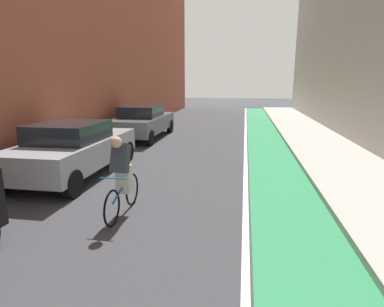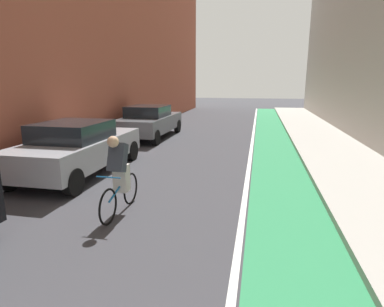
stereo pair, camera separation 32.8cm
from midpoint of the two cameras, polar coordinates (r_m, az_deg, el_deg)
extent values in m
plane|color=#38383D|center=(12.35, 1.60, 0.57)|extent=(80.75, 80.75, 0.00)
cube|color=#2D8451|center=(14.15, 15.09, 1.71)|extent=(1.60, 36.70, 0.00)
cube|color=white|center=(14.12, 11.45, 1.89)|extent=(0.12, 36.70, 0.00)
cube|color=#A8A59E|center=(14.42, 23.74, 1.55)|extent=(2.74, 36.70, 0.14)
cube|color=#9E4C38|center=(16.19, -18.48, 23.31)|extent=(3.00, 36.70, 11.47)
cube|color=#9EA0A8|center=(9.67, -18.79, 0.55)|extent=(1.92, 4.61, 0.70)
cube|color=black|center=(9.37, -19.75, 3.69)|extent=(1.69, 1.94, 0.55)
cylinder|color=black|center=(11.65, -18.04, 0.85)|extent=(0.22, 0.66, 0.66)
cylinder|color=black|center=(10.89, -10.00, 0.49)|extent=(0.22, 0.66, 0.66)
cylinder|color=black|center=(8.89, -29.27, -3.81)|extent=(0.22, 0.66, 0.66)
cylinder|color=black|center=(7.86, -19.54, -4.90)|extent=(0.22, 0.66, 0.66)
cube|color=#595B60|center=(15.24, -6.94, 5.43)|extent=(1.92, 4.70, 0.70)
cube|color=black|center=(14.96, -7.30, 7.50)|extent=(1.68, 1.98, 0.55)
cylinder|color=black|center=(17.26, -7.69, 5.09)|extent=(0.22, 0.66, 0.66)
cylinder|color=black|center=(16.75, -2.08, 4.97)|extent=(0.22, 0.66, 0.66)
cylinder|color=black|center=(13.97, -12.68, 3.08)|extent=(0.22, 0.66, 0.66)
cylinder|color=black|center=(13.34, -5.89, 2.88)|extent=(0.22, 0.66, 0.66)
torus|color=black|center=(6.13, -13.40, -9.34)|extent=(0.05, 0.69, 0.69)
torus|color=black|center=(7.03, -9.69, -6.26)|extent=(0.05, 0.69, 0.69)
cylinder|color=#1966A5|center=(6.50, -11.50, -5.88)|extent=(0.05, 0.96, 0.33)
cylinder|color=#1966A5|center=(6.64, -10.89, -4.74)|extent=(0.04, 0.12, 0.55)
cylinder|color=#1966A5|center=(6.02, -13.35, -4.21)|extent=(0.48, 0.03, 0.02)
cube|color=beige|center=(6.55, -11.19, -4.35)|extent=(0.28, 0.24, 0.56)
cube|color=#333842|center=(6.31, -11.83, -0.70)|extent=(0.32, 0.40, 0.60)
sphere|color=tan|center=(6.10, -12.57, 2.07)|extent=(0.22, 0.22, 0.22)
camera|label=1|loc=(0.16, -88.78, 0.28)|focal=29.57mm
camera|label=2|loc=(0.16, 91.22, -0.28)|focal=29.57mm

